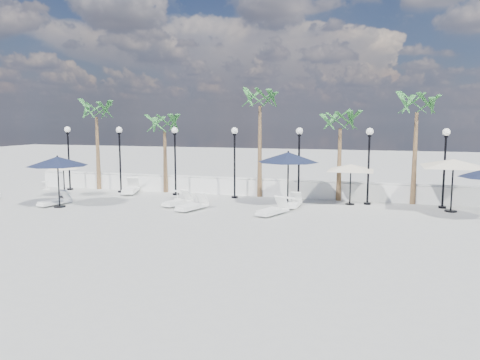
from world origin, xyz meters
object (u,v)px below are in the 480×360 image
(lounger_3, at_px, (178,202))
(lounger_6, at_px, (273,210))
(lounger_1, at_px, (131,189))
(lounger_4, at_px, (294,203))
(parasol_cream_sq_a, at_px, (454,159))
(parasol_navy_mid, at_px, (288,157))
(parasol_cream_small, at_px, (63,166))
(lounger_5, at_px, (192,205))
(lounger_2, at_px, (55,201))
(parasol_navy_left, at_px, (57,162))
(parasol_cream_sq_b, at_px, (351,164))

(lounger_3, xyz_separation_m, lounger_6, (4.98, -0.87, 0.01))
(lounger_1, height_order, lounger_4, lounger_1)
(lounger_1, bearing_deg, parasol_cream_sq_a, -20.10)
(lounger_4, height_order, parasol_cream_sq_a, parasol_cream_sq_a)
(lounger_1, bearing_deg, parasol_navy_mid, -24.80)
(lounger_4, distance_m, parasol_cream_small, 12.79)
(parasol_navy_mid, bearing_deg, lounger_6, -94.24)
(parasol_navy_mid, height_order, parasol_cream_small, parasol_navy_mid)
(lounger_1, relative_size, lounger_4, 1.33)
(lounger_5, height_order, parasol_cream_small, parasol_cream_small)
(lounger_6, bearing_deg, lounger_2, -154.31)
(lounger_2, xyz_separation_m, lounger_5, (7.05, 0.79, 0.02))
(lounger_5, xyz_separation_m, parasol_navy_left, (-6.54, -1.08, 2.00))
(lounger_2, relative_size, lounger_4, 1.08)
(lounger_4, bearing_deg, parasol_cream_small, -175.89)
(parasol_cream_sq_b, distance_m, parasol_cream_small, 15.39)
(parasol_navy_mid, relative_size, parasol_cream_sq_a, 0.57)
(lounger_1, bearing_deg, parasol_navy_left, -122.40)
(parasol_cream_sq_a, bearing_deg, parasol_navy_mid, -176.07)
(lounger_5, distance_m, parasol_cream_small, 8.49)
(lounger_2, relative_size, parasol_cream_sq_a, 0.33)
(lounger_5, xyz_separation_m, parasol_cream_small, (-8.22, 1.54, 1.51))
(lounger_2, height_order, lounger_4, lounger_2)
(lounger_1, height_order, parasol_cream_sq_b, parasol_cream_sq_b)
(lounger_6, xyz_separation_m, parasol_navy_mid, (0.19, 2.59, 2.16))
(lounger_1, height_order, lounger_5, lounger_1)
(parasol_cream_sq_b, bearing_deg, lounger_3, -161.03)
(lounger_3, distance_m, parasol_navy_mid, 5.87)
(lounger_2, bearing_deg, parasol_navy_mid, 30.35)
(parasol_cream_small, bearing_deg, lounger_6, -7.36)
(lounger_6, bearing_deg, lounger_1, 179.83)
(lounger_2, bearing_deg, parasol_cream_sq_a, 25.26)
(lounger_1, bearing_deg, lounger_2, -129.19)
(parasol_cream_sq_b, bearing_deg, parasol_cream_sq_a, -6.82)
(lounger_5, relative_size, parasol_cream_sq_b, 0.45)
(lounger_4, height_order, parasol_cream_sq_b, parasol_cream_sq_b)
(lounger_1, relative_size, parasol_cream_sq_a, 0.41)
(lounger_5, height_order, parasol_navy_left, parasol_navy_left)
(lounger_5, xyz_separation_m, lounger_6, (3.87, -0.02, -0.00))
(lounger_4, xyz_separation_m, parasol_navy_mid, (-0.40, 0.50, 2.19))
(lounger_2, bearing_deg, lounger_1, 82.49)
(lounger_2, distance_m, parasol_cream_small, 3.02)
(lounger_1, bearing_deg, lounger_6, -39.98)
(lounger_2, xyz_separation_m, lounger_6, (10.92, 0.77, 0.02))
(parasol_cream_sq_a, bearing_deg, lounger_2, -168.25)
(lounger_2, xyz_separation_m, parasol_navy_left, (0.51, -0.29, 2.02))
(lounger_6, relative_size, parasol_navy_mid, 0.64)
(lounger_3, height_order, lounger_6, lounger_6)
(parasol_cream_sq_a, distance_m, parasol_cream_sq_b, 4.66)
(lounger_6, distance_m, parasol_cream_sq_b, 5.16)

